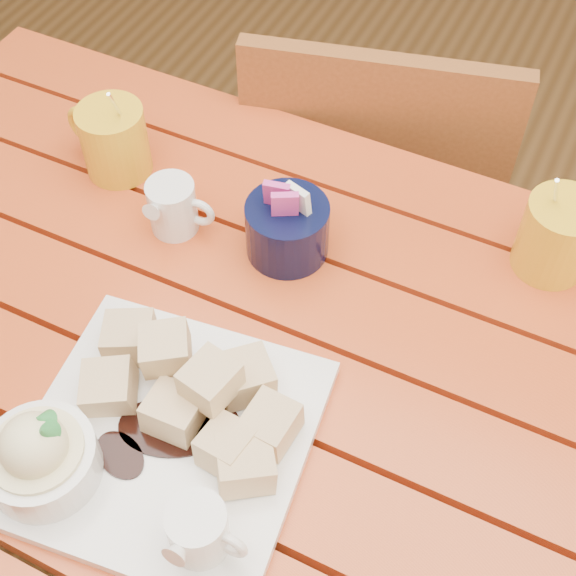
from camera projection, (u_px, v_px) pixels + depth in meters
The scene contains 8 objects.
ground at pixel (254, 574), 1.49m from camera, with size 5.00×5.00×0.00m, color #503216.
table at pixel (236, 403), 0.98m from camera, with size 1.20×0.79×0.75m.
dessert_plate at pixel (141, 438), 0.80m from camera, with size 0.31×0.31×0.11m.
coffee_mug_left at pixel (113, 139), 1.04m from camera, with size 0.12×0.09×0.14m.
coffee_mug_right at pixel (560, 236), 0.93m from camera, with size 0.13×0.09×0.15m.
cream_pitcher at pixel (173, 206), 0.98m from camera, with size 0.09×0.07×0.07m.
sugar_caddy at pixel (287, 228), 0.96m from camera, with size 0.10×0.10×0.11m.
chair_far at pixel (372, 199), 1.42m from camera, with size 0.49×0.49×0.85m.
Camera 1 is at (0.27, -0.41, 1.50)m, focal length 50.00 mm.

